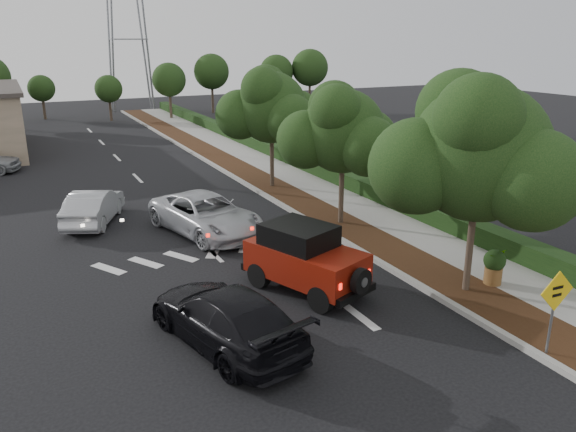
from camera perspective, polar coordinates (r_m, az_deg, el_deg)
ground at (r=14.84m, az=-0.08°, el=-11.19°), size 120.00×120.00×0.00m
curb at (r=26.77m, az=-2.66°, el=2.31°), size 0.20×70.00×0.15m
planting_strip at (r=27.18m, az=-0.73°, el=2.53°), size 1.80×70.00×0.12m
sidewalk at (r=28.03m, az=2.78°, el=2.98°), size 2.00×70.00×0.12m
hedge at (r=28.64m, az=5.24°, el=3.94°), size 0.80×70.00×0.80m
transmission_tower at (r=61.22m, az=-15.42°, el=10.34°), size 7.00×4.00×28.00m
street_tree_near at (r=17.46m, az=17.54°, el=-7.43°), size 3.80×3.80×5.92m
street_tree_mid at (r=22.58m, az=5.34°, el=-0.90°), size 3.20×3.20×5.32m
street_tree_far at (r=28.07m, az=-1.62°, el=2.89°), size 3.40×3.40×5.62m
light_pole_a at (r=38.33m, az=-27.13°, el=4.96°), size 2.00×0.22×9.00m
red_jeep at (r=16.50m, az=1.34°, el=-4.22°), size 2.87×4.07×1.99m
silver_suv_ahead at (r=21.58m, az=-8.32°, el=0.17°), size 3.67×5.76×1.48m
black_suv_oncoming at (r=13.87m, az=-6.35°, el=-10.13°), size 3.05×5.27×1.44m
silver_sedan_oncoming at (r=23.86m, az=-19.14°, el=0.93°), size 3.03×4.40×1.37m
speed_hump_sign at (r=14.23m, az=25.48°, el=-7.84°), size 0.98×0.10×2.09m
terracotta_planter at (r=17.80m, az=20.23°, el=-4.54°), size 0.65×0.65×1.14m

